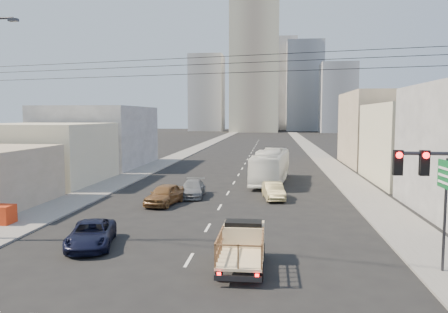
% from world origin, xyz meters
% --- Properties ---
extents(ground, '(420.00, 420.00, 0.00)m').
position_xyz_m(ground, '(0.00, 0.00, 0.00)').
color(ground, black).
rests_on(ground, ground).
extents(sidewalk_left, '(3.50, 180.00, 0.12)m').
position_xyz_m(sidewalk_left, '(-11.75, 70.00, 0.06)').
color(sidewalk_left, slate).
rests_on(sidewalk_left, ground).
extents(sidewalk_right, '(3.50, 180.00, 0.12)m').
position_xyz_m(sidewalk_right, '(11.75, 70.00, 0.06)').
color(sidewalk_right, slate).
rests_on(sidewalk_right, ground).
extents(lane_dashes, '(0.15, 104.00, 0.01)m').
position_xyz_m(lane_dashes, '(0.00, 53.00, 0.01)').
color(lane_dashes, silver).
rests_on(lane_dashes, ground).
extents(flatbed_pickup, '(1.95, 4.41, 1.90)m').
position_xyz_m(flatbed_pickup, '(2.56, 1.33, 1.09)').
color(flatbed_pickup, beige).
rests_on(flatbed_pickup, ground).
extents(navy_pickup, '(3.21, 5.04, 1.30)m').
position_xyz_m(navy_pickup, '(-5.46, 3.58, 0.65)').
color(navy_pickup, black).
rests_on(navy_pickup, ground).
extents(city_bus, '(4.06, 12.15, 3.32)m').
position_xyz_m(city_bus, '(3.70, 26.51, 1.66)').
color(city_bus, white).
rests_on(city_bus, ground).
extents(sedan_brown, '(2.61, 4.84, 1.56)m').
position_xyz_m(sedan_brown, '(-4.29, 14.51, 0.78)').
color(sedan_brown, brown).
rests_on(sedan_brown, ground).
extents(sedan_tan, '(2.03, 4.34, 1.37)m').
position_xyz_m(sedan_tan, '(3.98, 17.57, 0.69)').
color(sedan_tan, '#9D8E5C').
rests_on(sedan_tan, ground).
extents(sedan_grey, '(2.18, 4.78, 1.36)m').
position_xyz_m(sedan_grey, '(-2.78, 17.98, 0.68)').
color(sedan_grey, slate).
rests_on(sedan_grey, ground).
extents(green_sign, '(0.18, 1.60, 5.00)m').
position_xyz_m(green_sign, '(11.16, 1.50, 3.74)').
color(green_sign, '#2D2D33').
rests_on(green_sign, ground).
extents(overhead_wires, '(23.01, 5.02, 0.72)m').
position_xyz_m(overhead_wires, '(0.00, 1.50, 8.97)').
color(overhead_wires, black).
rests_on(overhead_wires, ground).
extents(bldg_right_mid, '(11.00, 14.00, 8.00)m').
position_xyz_m(bldg_right_mid, '(19.50, 28.00, 4.00)').
color(bldg_right_mid, beige).
rests_on(bldg_right_mid, ground).
extents(bldg_right_far, '(12.00, 16.00, 10.00)m').
position_xyz_m(bldg_right_far, '(20.00, 44.00, 5.00)').
color(bldg_right_far, tan).
rests_on(bldg_right_far, ground).
extents(bldg_left_mid, '(11.00, 12.00, 6.00)m').
position_xyz_m(bldg_left_mid, '(-19.00, 24.00, 3.00)').
color(bldg_left_mid, beige).
rests_on(bldg_left_mid, ground).
extents(bldg_left_far, '(12.00, 16.00, 8.00)m').
position_xyz_m(bldg_left_far, '(-19.50, 39.00, 4.00)').
color(bldg_left_far, gray).
rests_on(bldg_left_far, ground).
extents(high_rise_tower, '(20.00, 20.00, 60.00)m').
position_xyz_m(high_rise_tower, '(-4.00, 170.00, 30.00)').
color(high_rise_tower, tan).
rests_on(high_rise_tower, ground).
extents(midrise_ne, '(16.00, 16.00, 40.00)m').
position_xyz_m(midrise_ne, '(18.00, 185.00, 20.00)').
color(midrise_ne, gray).
rests_on(midrise_ne, ground).
extents(midrise_nw, '(15.00, 15.00, 34.00)m').
position_xyz_m(midrise_nw, '(-26.00, 180.00, 17.00)').
color(midrise_nw, gray).
rests_on(midrise_nw, ground).
extents(midrise_back, '(18.00, 18.00, 44.00)m').
position_xyz_m(midrise_back, '(6.00, 200.00, 22.00)').
color(midrise_back, gray).
rests_on(midrise_back, ground).
extents(midrise_east, '(14.00, 14.00, 28.00)m').
position_xyz_m(midrise_east, '(30.00, 165.00, 14.00)').
color(midrise_east, gray).
rests_on(midrise_east, ground).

